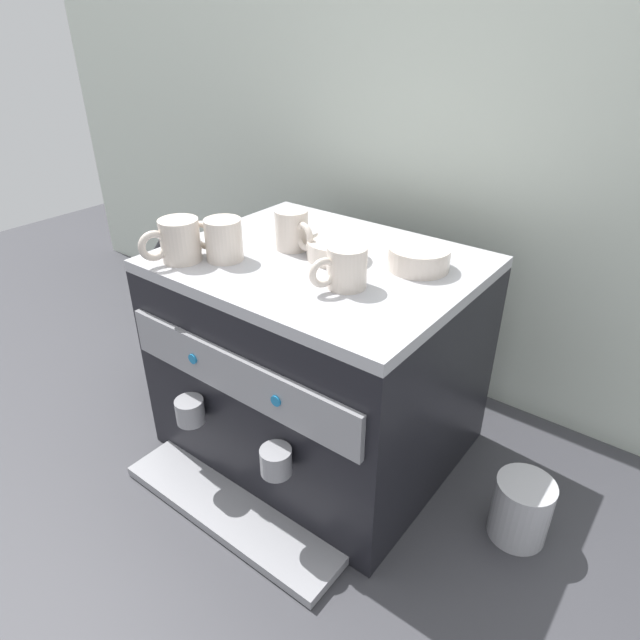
{
  "coord_description": "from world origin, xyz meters",
  "views": [
    {
      "loc": [
        0.6,
        -0.78,
        0.87
      ],
      "look_at": [
        0.0,
        0.0,
        0.32
      ],
      "focal_mm": 30.74,
      "sensor_mm": 36.0,
      "label": 1
    }
  ],
  "objects_px": {
    "espresso_machine": "(319,358)",
    "coffee_grinder": "(176,307)",
    "ceramic_bowl_0": "(419,258)",
    "ceramic_cup_0": "(222,239)",
    "ceramic_cup_1": "(345,267)",
    "ceramic_bowl_1": "(335,250)",
    "ceramic_cup_2": "(293,230)",
    "ceramic_cup_3": "(178,241)",
    "milk_pitcher": "(521,509)"
  },
  "relations": [
    {
      "from": "ceramic_cup_2",
      "to": "ceramic_cup_1",
      "type": "bearing_deg",
      "value": -23.68
    },
    {
      "from": "ceramic_cup_1",
      "to": "ceramic_cup_3",
      "type": "distance_m",
      "value": 0.33
    },
    {
      "from": "coffee_grinder",
      "to": "ceramic_bowl_0",
      "type": "bearing_deg",
      "value": 9.45
    },
    {
      "from": "ceramic_cup_0",
      "to": "ceramic_bowl_0",
      "type": "bearing_deg",
      "value": 30.63
    },
    {
      "from": "ceramic_bowl_0",
      "to": "espresso_machine",
      "type": "bearing_deg",
      "value": -155.52
    },
    {
      "from": "ceramic_cup_0",
      "to": "ceramic_cup_1",
      "type": "xyz_separation_m",
      "value": [
        0.26,
        0.04,
        -0.0
      ]
    },
    {
      "from": "ceramic_cup_3",
      "to": "coffee_grinder",
      "type": "height_order",
      "value": "ceramic_cup_3"
    },
    {
      "from": "ceramic_cup_1",
      "to": "ceramic_bowl_0",
      "type": "distance_m",
      "value": 0.16
    },
    {
      "from": "ceramic_cup_0",
      "to": "ceramic_bowl_1",
      "type": "height_order",
      "value": "ceramic_cup_0"
    },
    {
      "from": "espresso_machine",
      "to": "ceramic_bowl_1",
      "type": "xyz_separation_m",
      "value": [
        0.02,
        0.02,
        0.25
      ]
    },
    {
      "from": "ceramic_bowl_0",
      "to": "ceramic_bowl_1",
      "type": "distance_m",
      "value": 0.16
    },
    {
      "from": "ceramic_cup_2",
      "to": "milk_pitcher",
      "type": "distance_m",
      "value": 0.68
    },
    {
      "from": "ceramic_bowl_0",
      "to": "ceramic_cup_0",
      "type": "bearing_deg",
      "value": -149.37
    },
    {
      "from": "espresso_machine",
      "to": "coffee_grinder",
      "type": "relative_size",
      "value": 1.39
    },
    {
      "from": "ceramic_cup_1",
      "to": "ceramic_bowl_0",
      "type": "relative_size",
      "value": 0.92
    },
    {
      "from": "espresso_machine",
      "to": "ceramic_cup_3",
      "type": "xyz_separation_m",
      "value": [
        -0.21,
        -0.17,
        0.27
      ]
    },
    {
      "from": "ceramic_cup_1",
      "to": "ceramic_bowl_1",
      "type": "distance_m",
      "value": 0.13
    },
    {
      "from": "ceramic_cup_2",
      "to": "ceramic_cup_3",
      "type": "height_order",
      "value": "ceramic_cup_3"
    },
    {
      "from": "espresso_machine",
      "to": "milk_pitcher",
      "type": "height_order",
      "value": "espresso_machine"
    },
    {
      "from": "ceramic_cup_2",
      "to": "ceramic_bowl_0",
      "type": "height_order",
      "value": "ceramic_cup_2"
    },
    {
      "from": "espresso_machine",
      "to": "ceramic_bowl_1",
      "type": "distance_m",
      "value": 0.25
    },
    {
      "from": "ceramic_cup_1",
      "to": "coffee_grinder",
      "type": "distance_m",
      "value": 0.62
    },
    {
      "from": "espresso_machine",
      "to": "ceramic_cup_2",
      "type": "bearing_deg",
      "value": 171.58
    },
    {
      "from": "espresso_machine",
      "to": "milk_pitcher",
      "type": "bearing_deg",
      "value": 2.25
    },
    {
      "from": "ceramic_bowl_0",
      "to": "ceramic_bowl_1",
      "type": "relative_size",
      "value": 1.05
    },
    {
      "from": "ceramic_bowl_0",
      "to": "milk_pitcher",
      "type": "height_order",
      "value": "ceramic_bowl_0"
    },
    {
      "from": "ceramic_cup_2",
      "to": "ceramic_cup_0",
      "type": "bearing_deg",
      "value": -121.32
    },
    {
      "from": "ceramic_bowl_0",
      "to": "coffee_grinder",
      "type": "xyz_separation_m",
      "value": [
        -0.62,
        -0.1,
        -0.26
      ]
    },
    {
      "from": "milk_pitcher",
      "to": "coffee_grinder",
      "type": "bearing_deg",
      "value": -177.36
    },
    {
      "from": "ceramic_cup_3",
      "to": "espresso_machine",
      "type": "bearing_deg",
      "value": 39.26
    },
    {
      "from": "ceramic_cup_0",
      "to": "ceramic_cup_1",
      "type": "bearing_deg",
      "value": 9.05
    },
    {
      "from": "ceramic_bowl_1",
      "to": "ceramic_cup_1",
      "type": "bearing_deg",
      "value": -46.69
    },
    {
      "from": "ceramic_cup_3",
      "to": "coffee_grinder",
      "type": "bearing_deg",
      "value": 148.49
    },
    {
      "from": "espresso_machine",
      "to": "coffee_grinder",
      "type": "distance_m",
      "value": 0.44
    },
    {
      "from": "ceramic_cup_1",
      "to": "milk_pitcher",
      "type": "xyz_separation_m",
      "value": [
        0.35,
        0.09,
        -0.42
      ]
    },
    {
      "from": "ceramic_cup_2",
      "to": "ceramic_bowl_0",
      "type": "bearing_deg",
      "value": 15.44
    },
    {
      "from": "ceramic_bowl_0",
      "to": "ceramic_bowl_1",
      "type": "height_order",
      "value": "ceramic_bowl_0"
    },
    {
      "from": "espresso_machine",
      "to": "ceramic_bowl_0",
      "type": "xyz_separation_m",
      "value": [
        0.17,
        0.08,
        0.25
      ]
    },
    {
      "from": "ceramic_cup_2",
      "to": "ceramic_bowl_1",
      "type": "height_order",
      "value": "ceramic_cup_2"
    },
    {
      "from": "ceramic_cup_0",
      "to": "ceramic_cup_2",
      "type": "bearing_deg",
      "value": 58.68
    },
    {
      "from": "ceramic_cup_1",
      "to": "milk_pitcher",
      "type": "distance_m",
      "value": 0.56
    },
    {
      "from": "ceramic_cup_2",
      "to": "ceramic_cup_3",
      "type": "distance_m",
      "value": 0.22
    },
    {
      "from": "ceramic_cup_1",
      "to": "ceramic_bowl_0",
      "type": "height_order",
      "value": "ceramic_cup_1"
    },
    {
      "from": "ceramic_bowl_1",
      "to": "ceramic_cup_0",
      "type": "bearing_deg",
      "value": -142.09
    },
    {
      "from": "espresso_machine",
      "to": "milk_pitcher",
      "type": "relative_size",
      "value": 4.56
    },
    {
      "from": "ceramic_cup_2",
      "to": "coffee_grinder",
      "type": "bearing_deg",
      "value": -174.67
    },
    {
      "from": "ceramic_cup_0",
      "to": "ceramic_bowl_1",
      "type": "distance_m",
      "value": 0.22
    },
    {
      "from": "ceramic_cup_1",
      "to": "ceramic_bowl_0",
      "type": "bearing_deg",
      "value": 67.21
    },
    {
      "from": "ceramic_cup_2",
      "to": "espresso_machine",
      "type": "bearing_deg",
      "value": -8.42
    },
    {
      "from": "ceramic_cup_0",
      "to": "ceramic_cup_3",
      "type": "xyz_separation_m",
      "value": [
        -0.06,
        -0.06,
        0.0
      ]
    }
  ]
}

